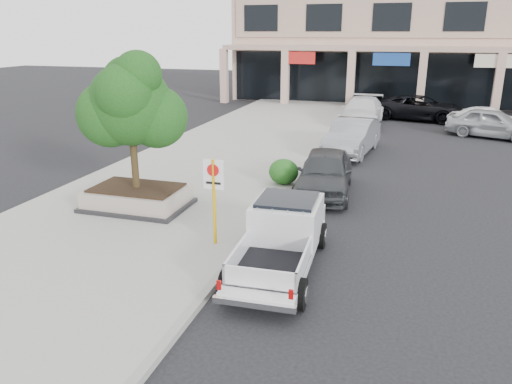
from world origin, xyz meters
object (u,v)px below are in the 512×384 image
planter_tree (137,104)px  curb_car_d (373,103)px  pickup_truck (280,240)px  curb_car_b (352,137)px  lot_car_b (489,121)px  planter (137,197)px  lot_car_a (492,123)px  curb_car_a (325,172)px  no_parking_sign (214,190)px  lot_car_d (420,108)px  curb_car_c (362,111)px

planter_tree → curb_car_d: 23.62m
pickup_truck → planter_tree: bearing=149.4°
curb_car_b → lot_car_b: size_ratio=1.15×
planter → lot_car_a: 20.20m
pickup_truck → curb_car_a: bearing=87.4°
pickup_truck → curb_car_d: 25.64m
no_parking_sign → lot_car_b: no_parking_sign is taller
no_parking_sign → lot_car_d: no_parking_sign is taller
no_parking_sign → curb_car_c: size_ratio=0.41×
no_parking_sign → pickup_truck: 2.24m
curb_car_b → pickup_truck: bearing=-83.8°
no_parking_sign → pickup_truck: size_ratio=0.47×
lot_car_b → curb_car_c: bearing=96.1°
pickup_truck → curb_car_b: bearing=86.6°
planter_tree → no_parking_sign: bearing=-32.5°
pickup_truck → lot_car_b: bearing=68.1°
curb_car_a → lot_car_b: size_ratio=1.06×
curb_car_d → lot_car_d: (3.18, -2.31, 0.09)m
planter → curb_car_a: curb_car_a is taller
curb_car_a → curb_car_c: (-0.12, 14.24, 0.05)m
planter → pickup_truck: size_ratio=0.65×
curb_car_c → lot_car_b: curb_car_c is taller
planter → pickup_truck: pickup_truck is taller
planter → lot_car_d: bearing=67.1°
curb_car_a → lot_car_d: size_ratio=0.81×
curb_car_d → lot_car_b: bearing=-46.7°
lot_car_b → lot_car_d: lot_car_d is taller
curb_car_b → curb_car_a: bearing=-84.6°
planter_tree → lot_car_d: 22.40m
curb_car_a → no_parking_sign: bearing=-114.2°
curb_car_c → curb_car_b: bearing=-85.6°
planter → curb_car_a: bearing=34.0°
planter → lot_car_a: bearing=52.2°
planter_tree → curb_car_b: 11.57m
lot_car_b → planter_tree: bearing=157.2°
curb_car_c → curb_car_d: size_ratio=1.14×
no_parking_sign → curb_car_c: bearing=84.7°
lot_car_b → no_parking_sign: bearing=168.0°
curb_car_a → lot_car_b: 15.06m
curb_car_a → curb_car_c: size_ratio=0.80×
pickup_truck → lot_car_b: (6.99, 19.66, -0.07)m
lot_car_d → lot_car_a: bearing=-131.0°
pickup_truck → lot_car_b: pickup_truck is taller
planter_tree → curb_car_d: bearing=76.6°
lot_car_a → curb_car_d: bearing=64.2°
planter_tree → curb_car_b: planter_tree is taller
lot_car_a → lot_car_b: lot_car_a is taller
pickup_truck → curb_car_a: 6.30m
lot_car_b → lot_car_d: 5.16m
curb_car_b → lot_car_d: size_ratio=0.87×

